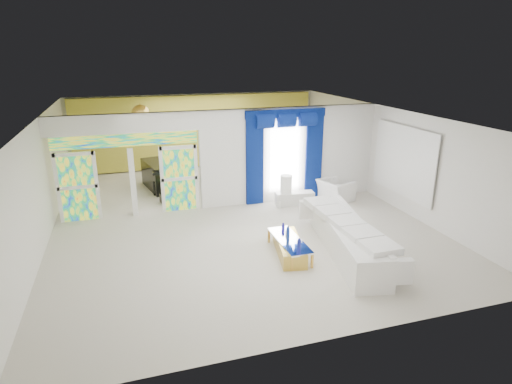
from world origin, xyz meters
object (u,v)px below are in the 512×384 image
object	(u,v)px
coffee_table	(289,247)
console_table	(295,198)
armchair	(335,190)
grand_piano	(168,174)
white_sofa	(346,238)

from	to	relation	value
coffee_table	console_table	world-z (taller)	console_table
coffee_table	armchair	distance (m)	4.35
console_table	grand_piano	distance (m)	4.73
white_sofa	armchair	size ratio (longest dim) A/B	3.81
white_sofa	armchair	distance (m)	3.87
coffee_table	console_table	xyz separation A→B (m)	(1.45, 3.23, 0.02)
white_sofa	armchair	bearing A→B (deg)	77.68
coffee_table	grand_piano	xyz separation A→B (m)	(-2.15, 6.28, 0.29)
console_table	armchair	size ratio (longest dim) A/B	1.18
console_table	coffee_table	bearing A→B (deg)	-114.23
armchair	grand_piano	distance (m)	5.89
white_sofa	coffee_table	world-z (taller)	white_sofa
armchair	coffee_table	bearing A→B (deg)	121.89
console_table	grand_piano	size ratio (longest dim) A/B	0.65
armchair	white_sofa	bearing A→B (deg)	140.07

